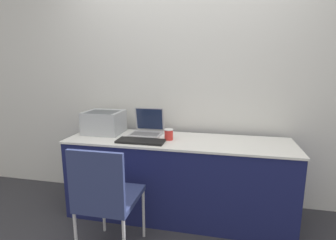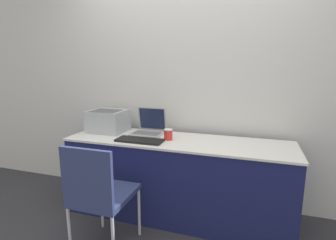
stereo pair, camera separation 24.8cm
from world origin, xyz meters
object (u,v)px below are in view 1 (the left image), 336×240
chair (106,194)px  external_keyboard (141,141)px  printer (104,121)px  laptop_left (147,129)px  coffee_cup (169,134)px

chair → external_keyboard: bearing=81.3°
printer → chair: 0.97m
printer → laptop_left: 0.46m
laptop_left → external_keyboard: laptop_left is taller
laptop_left → chair: (-0.06, -0.85, -0.30)m
coffee_cup → chair: size_ratio=0.11×
external_keyboard → chair: 0.62m
coffee_cup → chair: (-0.32, -0.70, -0.30)m
laptop_left → external_keyboard: 0.30m
laptop_left → chair: laptop_left is taller
laptop_left → external_keyboard: size_ratio=0.70×
printer → laptop_left: size_ratio=1.21×
external_keyboard → coffee_cup: coffee_cup is taller
printer → chair: printer is taller
external_keyboard → chair: (-0.09, -0.56, -0.25)m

